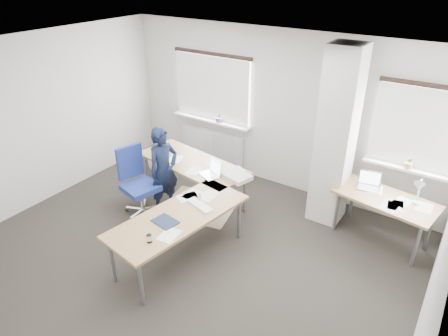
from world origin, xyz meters
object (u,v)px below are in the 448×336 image
Objects in this scene: desk_side at (386,201)px; person at (164,171)px; desk_main at (189,188)px; task_chair at (140,196)px.

person reaches higher than desk_side.
desk_main is at bearing -90.27° from person.
person is (0.26, 0.32, 0.41)m from task_chair.
desk_side reaches higher than desk_main.
desk_main is at bearing 24.85° from task_chair.
desk_side is at bearing 35.79° from desk_main.
task_chair is (-0.90, -0.16, -0.37)m from desk_main.
task_chair is (-3.47, -1.47, -0.36)m from desk_side.
desk_side is 3.40m from person.
task_chair reaches higher than desk_main.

